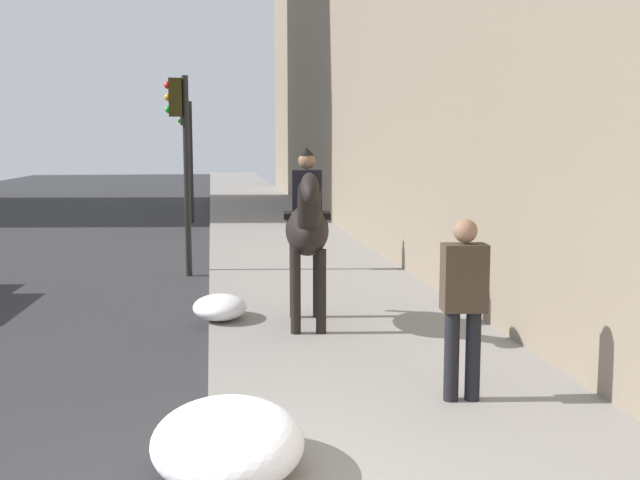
{
  "coord_description": "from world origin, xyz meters",
  "views": [
    {
      "loc": [
        -4.43,
        -0.07,
        2.49
      ],
      "look_at": [
        4.0,
        -1.29,
        1.4
      ],
      "focal_mm": 42.11,
      "sensor_mm": 36.0,
      "label": 1
    }
  ],
  "objects_px": {
    "traffic_light_far_curb": "(188,142)",
    "pedestrian_greeting": "(464,297)",
    "mounted_horse_near": "(307,227)",
    "traffic_light_near_curb": "(181,143)"
  },
  "relations": [
    {
      "from": "traffic_light_far_curb",
      "to": "pedestrian_greeting",
      "type": "bearing_deg",
      "value": -170.48
    },
    {
      "from": "mounted_horse_near",
      "to": "traffic_light_near_curb",
      "type": "distance_m",
      "value": 5.18
    },
    {
      "from": "pedestrian_greeting",
      "to": "traffic_light_near_curb",
      "type": "distance_m",
      "value": 8.41
    },
    {
      "from": "pedestrian_greeting",
      "to": "traffic_light_far_curb",
      "type": "distance_m",
      "value": 18.11
    },
    {
      "from": "mounted_horse_near",
      "to": "pedestrian_greeting",
      "type": "distance_m",
      "value": 3.24
    },
    {
      "from": "mounted_horse_near",
      "to": "pedestrian_greeting",
      "type": "bearing_deg",
      "value": 24.42
    },
    {
      "from": "traffic_light_far_curb",
      "to": "mounted_horse_near",
      "type": "bearing_deg",
      "value": -172.55
    },
    {
      "from": "pedestrian_greeting",
      "to": "mounted_horse_near",
      "type": "bearing_deg",
      "value": 24.43
    },
    {
      "from": "mounted_horse_near",
      "to": "traffic_light_far_curb",
      "type": "distance_m",
      "value": 14.93
    },
    {
      "from": "mounted_horse_near",
      "to": "traffic_light_near_curb",
      "type": "bearing_deg",
      "value": -154.47
    }
  ]
}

